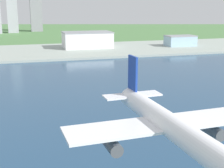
# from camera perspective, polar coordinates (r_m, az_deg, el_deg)

# --- Properties ---
(ground_plane) EXTENTS (2400.00, 2400.00, 0.00)m
(ground_plane) POSITION_cam_1_polar(r_m,az_deg,el_deg) (228.43, -4.80, -0.81)
(ground_plane) COLOR #4F7D46
(water_bay) EXTENTS (840.00, 360.00, 0.15)m
(water_bay) POSITION_cam_1_polar(r_m,az_deg,el_deg) (172.48, -0.79, -5.62)
(water_bay) COLOR navy
(water_bay) RESTS_ON ground
(industrial_pier) EXTENTS (840.00, 140.00, 2.50)m
(industrial_pier) POSITION_cam_1_polar(r_m,az_deg,el_deg) (412.96, -10.11, 5.77)
(industrial_pier) COLOR #9CA89D
(industrial_pier) RESTS_ON ground
(airplane_landing) EXTENTS (39.10, 44.06, 14.75)m
(airplane_landing) POSITION_cam_1_polar(r_m,az_deg,el_deg) (61.49, 10.17, -7.31)
(airplane_landing) COLOR white
(warehouse_main) EXTENTS (63.99, 38.37, 21.07)m
(warehouse_main) POSITION_cam_1_polar(r_m,az_deg,el_deg) (430.29, -4.42, 7.84)
(warehouse_main) COLOR white
(warehouse_main) RESTS_ON industrial_pier
(warehouse_annex) EXTENTS (40.58, 24.10, 14.43)m
(warehouse_annex) POSITION_cam_1_polar(r_m,az_deg,el_deg) (458.81, 12.02, 7.54)
(warehouse_annex) COLOR #99BCD1
(warehouse_annex) RESTS_ON industrial_pier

